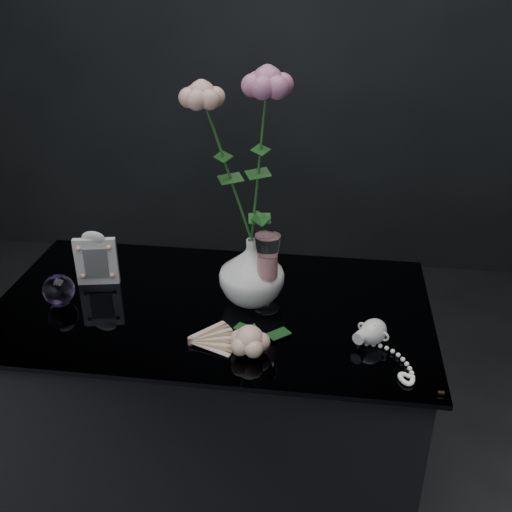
% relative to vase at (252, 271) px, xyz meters
% --- Properties ---
extents(table, '(1.05, 0.58, 0.76)m').
position_rel_vase_xyz_m(table, '(-0.09, -0.04, -0.46)').
color(table, black).
rests_on(table, ground).
extents(vase, '(0.21, 0.21, 0.16)m').
position_rel_vase_xyz_m(vase, '(0.00, 0.00, 0.00)').
color(vase, white).
rests_on(vase, table).
extents(wine_glass, '(0.07, 0.07, 0.19)m').
position_rel_vase_xyz_m(wine_glass, '(0.04, -0.03, 0.02)').
color(wine_glass, white).
rests_on(wine_glass, table).
extents(picture_frame, '(0.12, 0.10, 0.15)m').
position_rel_vase_xyz_m(picture_frame, '(-0.40, 0.03, -0.01)').
color(picture_frame, silver).
rests_on(picture_frame, table).
extents(paperweight, '(0.10, 0.10, 0.08)m').
position_rel_vase_xyz_m(paperweight, '(-0.46, -0.08, -0.04)').
color(paperweight, '#A077C1').
rests_on(paperweight, table).
extents(paper_fan, '(0.21, 0.17, 0.02)m').
position_rel_vase_xyz_m(paper_fan, '(-0.11, -0.20, -0.07)').
color(paper_fan, '#F7E8C5').
rests_on(paper_fan, table).
extents(loose_rose, '(0.18, 0.22, 0.07)m').
position_rel_vase_xyz_m(loose_rose, '(0.02, -0.21, -0.05)').
color(loose_rose, '#FFC2A4').
rests_on(loose_rose, table).
extents(pearl_jar, '(0.27, 0.27, 0.06)m').
position_rel_vase_xyz_m(pearl_jar, '(0.29, -0.13, -0.05)').
color(pearl_jar, white).
rests_on(pearl_jar, table).
extents(roses, '(0.22, 0.12, 0.45)m').
position_rel_vase_xyz_m(roses, '(-0.02, -0.00, 0.30)').
color(roses, '#E0A696').
rests_on(roses, vase).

